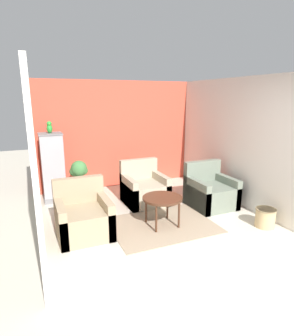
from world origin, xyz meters
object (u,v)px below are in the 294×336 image
(coffee_table, at_px, (162,200))
(parrot, at_px, (49,128))
(potted_plant, at_px, (79,173))
(wicker_basket, at_px, (265,217))
(armchair_left, at_px, (83,218))
(birdcage, at_px, (53,168))
(armchair_right, at_px, (210,192))
(armchair_middle, at_px, (144,190))

(coffee_table, bearing_deg, parrot, 127.99)
(potted_plant, relative_size, wicker_basket, 2.45)
(armchair_left, height_order, wicker_basket, armchair_left)
(coffee_table, height_order, wicker_basket, coffee_table)
(potted_plant, bearing_deg, armchair_left, -98.32)
(birdcage, bearing_deg, parrot, 90.00)
(armchair_left, distance_m, armchair_right, 2.61)
(armchair_middle, distance_m, potted_plant, 1.48)
(armchair_right, height_order, birdcage, birdcage)
(armchair_middle, bearing_deg, armchair_left, -147.63)
(parrot, bearing_deg, armchair_right, -29.12)
(armchair_middle, bearing_deg, potted_plant, 144.31)
(birdcage, height_order, potted_plant, birdcage)
(potted_plant, bearing_deg, wicker_basket, -45.51)
(coffee_table, xyz_separation_m, armchair_right, (1.29, 0.42, -0.18))
(wicker_basket, bearing_deg, parrot, 139.00)
(armchair_middle, relative_size, birdcage, 0.61)
(armchair_right, xyz_separation_m, armchair_middle, (-1.16, 0.69, 0.00))
(armchair_left, distance_m, parrot, 2.24)
(armchair_left, relative_size, wicker_basket, 2.57)
(coffee_table, distance_m, armchair_middle, 1.13)
(coffee_table, distance_m, armchair_right, 1.37)
(armchair_left, height_order, armchair_right, same)
(armchair_middle, distance_m, birdcage, 1.98)
(armchair_middle, height_order, potted_plant, armchair_middle)
(armchair_right, height_order, armchair_middle, same)
(armchair_middle, relative_size, parrot, 3.56)
(armchair_left, height_order, potted_plant, armchair_left)
(coffee_table, bearing_deg, birdcage, 128.02)
(coffee_table, distance_m, armchair_left, 1.34)
(coffee_table, xyz_separation_m, armchair_middle, (0.13, 1.11, -0.18))
(coffee_table, distance_m, potted_plant, 2.23)
(coffee_table, bearing_deg, armchair_left, 171.29)
(coffee_table, xyz_separation_m, potted_plant, (-1.05, 1.96, 0.09))
(armchair_right, bearing_deg, coffee_table, -161.81)
(coffee_table, height_order, birdcage, birdcage)
(birdcage, bearing_deg, armchair_left, -81.60)
(parrot, bearing_deg, wicker_basket, -41.00)
(armchair_left, bearing_deg, potted_plant, 81.68)
(birdcage, xyz_separation_m, potted_plant, (0.53, -0.06, -0.17))
(armchair_middle, bearing_deg, wicker_basket, -51.53)
(coffee_table, bearing_deg, potted_plant, 118.25)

